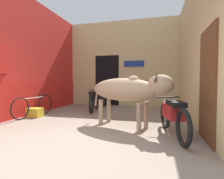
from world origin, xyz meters
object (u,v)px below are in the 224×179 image
(bicycle, at_px, (34,106))
(bucket, at_px, (174,109))
(plastic_stool, at_px, (95,101))
(crate, at_px, (35,112))
(cow, at_px, (127,90))
(shopkeeper_seated, at_px, (103,93))
(motorcycle_near, at_px, (173,115))
(motorcycle_far, at_px, (94,99))

(bicycle, height_order, bucket, bicycle)
(bucket, bearing_deg, bicycle, -155.94)
(plastic_stool, relative_size, crate, 0.92)
(cow, height_order, crate, cow)
(plastic_stool, bearing_deg, bicycle, -112.03)
(crate, bearing_deg, bucket, 25.16)
(cow, xyz_separation_m, shopkeeper_seated, (-1.66, 3.26, -0.32))
(plastic_stool, bearing_deg, crate, -110.13)
(motorcycle_near, xyz_separation_m, motorcycle_far, (-2.65, 2.55, 0.01))
(motorcycle_far, distance_m, bicycle, 2.12)
(crate, distance_m, bucket, 4.80)
(bucket, bearing_deg, crate, -154.84)
(shopkeeper_seated, bearing_deg, motorcycle_far, -88.29)
(motorcycle_near, bearing_deg, shopkeeper_seated, 125.60)
(bicycle, bearing_deg, motorcycle_far, 45.31)
(motorcycle_far, xyz_separation_m, bicycle, (-1.49, -1.51, -0.11))
(bicycle, height_order, crate, bicycle)
(plastic_stool, height_order, crate, plastic_stool)
(crate, bearing_deg, cow, -9.18)
(motorcycle_near, distance_m, motorcycle_far, 3.68)
(motorcycle_far, distance_m, shopkeeper_seated, 1.21)
(bucket, bearing_deg, plastic_stool, 167.56)
(cow, relative_size, crate, 5.05)
(bicycle, bearing_deg, shopkeeper_seated, 61.75)
(cow, distance_m, bucket, 2.96)
(cow, xyz_separation_m, bicycle, (-3.11, 0.55, -0.57))
(bucket, bearing_deg, cow, -117.43)
(plastic_stool, bearing_deg, cow, -58.32)
(motorcycle_far, xyz_separation_m, bucket, (2.93, 0.47, -0.32))
(cow, bearing_deg, motorcycle_near, -25.48)
(motorcycle_near, xyz_separation_m, shopkeeper_seated, (-2.69, 3.75, 0.16))
(cow, distance_m, bicycle, 3.21)
(bicycle, bearing_deg, bucket, 24.06)
(shopkeeper_seated, bearing_deg, plastic_stool, 179.64)
(cow, distance_m, shopkeeper_seated, 3.67)
(motorcycle_near, height_order, motorcycle_far, motorcycle_far)
(cow, xyz_separation_m, crate, (-3.03, 0.49, -0.78))
(motorcycle_far, distance_m, crate, 2.14)
(motorcycle_far, relative_size, shopkeeper_seated, 1.64)
(cow, distance_m, plastic_stool, 3.90)
(shopkeeper_seated, height_order, plastic_stool, shopkeeper_seated)
(motorcycle_far, xyz_separation_m, shopkeeper_seated, (-0.04, 1.20, 0.15))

